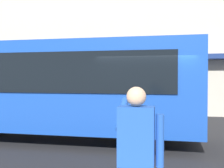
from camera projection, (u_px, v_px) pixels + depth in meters
The scene contains 4 objects.
ground_plane at pixel (148, 145), 7.64m from camera, with size 60.00×60.00×0.00m, color #232326.
building_facade_far at pixel (156, 3), 14.17m from camera, with size 28.00×1.55×12.00m.
red_bus at pixel (53, 86), 8.42m from camera, with size 9.05×2.54×3.08m.
pedestrian_photographer at pixel (137, 150), 2.95m from camera, with size 0.53×0.52×1.70m.
Camera 1 is at (-0.48, 7.65, 1.94)m, focal length 42.40 mm.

